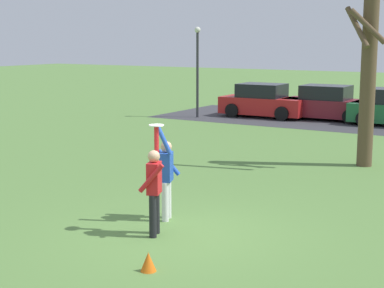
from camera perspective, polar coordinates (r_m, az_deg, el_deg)
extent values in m
plane|color=#567F3D|center=(11.92, -1.08, -8.36)|extent=(120.00, 120.00, 0.00)
cylinder|color=black|center=(11.64, -3.66, -6.72)|extent=(0.14, 0.14, 0.82)
cylinder|color=black|center=(11.88, -3.35, -6.37)|extent=(0.14, 0.14, 0.82)
cube|color=red|center=(11.58, -3.54, -3.17)|extent=(0.33, 0.41, 0.60)
sphere|color=tan|center=(11.50, -3.56, -1.16)|extent=(0.23, 0.23, 0.23)
cylinder|color=red|center=(11.36, -3.81, -3.19)|extent=(0.47, 0.25, 0.58)
cylinder|color=red|center=(11.67, -3.31, 0.09)|extent=(0.09, 0.09, 0.66)
cylinder|color=silver|center=(12.87, -2.24, -5.10)|extent=(0.14, 0.14, 0.82)
cylinder|color=silver|center=(12.63, -2.50, -5.39)|extent=(0.14, 0.14, 0.82)
cube|color=#234CB2|center=(12.58, -2.39, -2.12)|extent=(0.33, 0.41, 0.60)
sphere|color=tan|center=(12.50, -2.40, -0.26)|extent=(0.23, 0.23, 0.23)
cylinder|color=#234CB2|center=(12.79, -2.17, -1.71)|extent=(0.47, 0.25, 0.58)
cylinder|color=#234CB2|center=(12.26, -2.64, 0.41)|extent=(0.35, 0.19, 0.65)
cylinder|color=white|center=(11.62, -3.32, 1.75)|extent=(0.28, 0.28, 0.02)
cube|color=red|center=(29.66, 6.73, 3.57)|extent=(4.13, 1.86, 0.80)
cube|color=black|center=(29.65, 6.49, 4.97)|extent=(2.13, 1.67, 0.64)
cylinder|color=black|center=(30.05, 9.65, 3.15)|extent=(0.66, 0.23, 0.66)
cylinder|color=black|center=(28.36, 8.34, 2.80)|extent=(0.66, 0.23, 0.66)
cylinder|color=black|center=(31.03, 5.25, 3.46)|extent=(0.66, 0.23, 0.66)
cylinder|color=black|center=(29.40, 3.74, 3.13)|extent=(0.66, 0.23, 0.66)
cube|color=maroon|center=(29.11, 12.56, 3.29)|extent=(4.13, 1.86, 0.80)
cube|color=black|center=(29.09, 12.33, 4.72)|extent=(2.13, 1.67, 0.64)
cylinder|color=black|center=(29.65, 15.43, 2.85)|extent=(0.66, 0.23, 0.66)
cylinder|color=black|center=(27.91, 14.45, 2.49)|extent=(0.66, 0.23, 0.66)
cylinder|color=black|center=(30.40, 10.80, 3.19)|extent=(0.66, 0.23, 0.66)
cylinder|color=black|center=(28.70, 9.57, 2.85)|extent=(0.66, 0.23, 0.66)
cylinder|color=black|center=(29.04, 16.57, 2.66)|extent=(0.66, 0.23, 0.66)
cylinder|color=black|center=(27.28, 15.65, 2.27)|extent=(0.66, 0.23, 0.66)
cylinder|color=brown|center=(18.53, 16.05, 6.28)|extent=(0.44, 0.44, 5.42)
cylinder|color=brown|center=(18.22, 15.09, 10.42)|extent=(0.95, 0.74, 1.20)
cylinder|color=brown|center=(18.04, 16.01, 10.46)|extent=(1.08, 0.27, 1.02)
cylinder|color=#2D2D33|center=(29.20, 0.51, 6.39)|extent=(0.12, 0.12, 4.00)
sphere|color=silver|center=(29.15, 0.52, 10.56)|extent=(0.28, 0.28, 0.28)
cone|color=orange|center=(10.10, -4.07, -10.84)|extent=(0.26, 0.26, 0.32)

